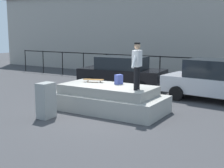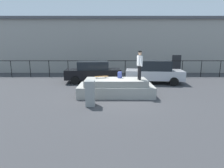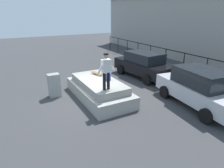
{
  "view_description": "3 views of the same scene",
  "coord_description": "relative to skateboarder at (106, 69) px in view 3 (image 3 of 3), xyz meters",
  "views": [
    {
      "loc": [
        6.05,
        -9.48,
        3.01
      ],
      "look_at": [
        -0.6,
        1.5,
        0.84
      ],
      "focal_mm": 49.84,
      "sensor_mm": 36.0,
      "label": 1
    },
    {
      "loc": [
        -0.36,
        -10.45,
        2.84
      ],
      "look_at": [
        -0.38,
        1.48,
        0.47
      ],
      "focal_mm": 29.69,
      "sensor_mm": 36.0,
      "label": 2
    },
    {
      "loc": [
        8.65,
        -3.62,
        4.31
      ],
      "look_at": [
        0.07,
        1.09,
        0.71
      ],
      "focal_mm": 31.69,
      "sensor_mm": 36.0,
      "label": 3
    }
  ],
  "objects": [
    {
      "name": "ground_plane",
      "position": [
        -1.23,
        -0.16,
        -1.93
      ],
      "size": [
        60.0,
        60.0,
        0.0
      ],
      "primitive_type": "plane",
      "color": "#38383A"
    },
    {
      "name": "concrete_ledge",
      "position": [
        -1.36,
        0.24,
        -1.48
      ],
      "size": [
        4.42,
        2.09,
        0.99
      ],
      "color": "#9E9B93",
      "rests_on": "ground_plane"
    },
    {
      "name": "skateboarder",
      "position": [
        0.0,
        0.0,
        0.0
      ],
      "size": [
        0.28,
        0.93,
        1.65
      ],
      "color": "black",
      "rests_on": "concrete_ledge"
    },
    {
      "name": "skateboard",
      "position": [
        -2.23,
        0.55,
        -0.85
      ],
      "size": [
        0.84,
        0.44,
        0.12
      ],
      "color": "brown",
      "rests_on": "concrete_ledge"
    },
    {
      "name": "backpack",
      "position": [
        -1.11,
        0.66,
        -0.76
      ],
      "size": [
        0.28,
        0.33,
        0.38
      ],
      "primitive_type": "cube",
      "rotation": [
        0.0,
        0.0,
        4.38
      ],
      "color": "#3F4C99",
      "rests_on": "concrete_ledge"
    },
    {
      "name": "car_black_sedan_near",
      "position": [
        -3.15,
        4.54,
        -1.06
      ],
      "size": [
        4.62,
        2.47,
        1.71
      ],
      "color": "black",
      "rests_on": "ground_plane"
    },
    {
      "name": "car_silver_sedan_mid",
      "position": [
        1.79,
        4.13,
        -1.02
      ],
      "size": [
        4.66,
        2.58,
        1.81
      ],
      "color": "#B7B7BC",
      "rests_on": "ground_plane"
    },
    {
      "name": "utility_box",
      "position": [
        -2.66,
        -1.76,
        -1.31
      ],
      "size": [
        0.45,
        0.61,
        1.25
      ],
      "primitive_type": "cube",
      "rotation": [
        0.0,
        0.0,
        0.02
      ],
      "color": "gray",
      "rests_on": "ground_plane"
    },
    {
      "name": "fence_row",
      "position": [
        -1.23,
        7.29,
        -0.81
      ],
      "size": [
        24.06,
        0.06,
        1.61
      ],
      "color": "black",
      "rests_on": "ground_plane"
    }
  ]
}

